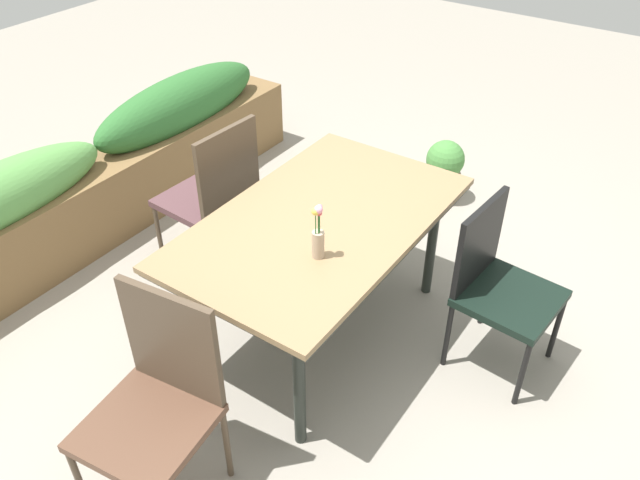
% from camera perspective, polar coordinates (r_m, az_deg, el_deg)
% --- Properties ---
extents(ground_plane, '(12.00, 12.00, 0.00)m').
position_cam_1_polar(ground_plane, '(3.66, 0.58, -7.04)').
color(ground_plane, gray).
extents(dining_table, '(1.55, 0.93, 0.76)m').
position_cam_1_polar(dining_table, '(3.14, 0.00, 0.96)').
color(dining_table, '#8C704C').
rests_on(dining_table, ground).
extents(chair_near_right, '(0.48, 0.48, 0.89)m').
position_cam_1_polar(chair_near_right, '(3.25, 15.58, -3.50)').
color(chair_near_right, black).
rests_on(chair_near_right, ground).
extents(chair_far_side, '(0.49, 0.49, 1.00)m').
position_cam_1_polar(chair_far_side, '(3.71, -9.36, 4.24)').
color(chair_far_side, brown).
rests_on(chair_far_side, ground).
extents(chair_end_left, '(0.52, 0.52, 0.98)m').
position_cam_1_polar(chair_end_left, '(2.66, -14.32, -13.33)').
color(chair_end_left, brown).
rests_on(chair_end_left, ground).
extents(flower_vase, '(0.06, 0.06, 0.28)m').
position_cam_1_polar(flower_vase, '(2.79, -0.18, 0.49)').
color(flower_vase, tan).
rests_on(flower_vase, dining_table).
extents(planter_box, '(3.31, 0.40, 0.82)m').
position_cam_1_polar(planter_box, '(4.39, -18.68, 5.37)').
color(planter_box, brown).
rests_on(planter_box, ground).
extents(potted_plant, '(0.27, 0.27, 0.46)m').
position_cam_1_polar(potted_plant, '(4.62, 11.00, 6.15)').
color(potted_plant, gray).
rests_on(potted_plant, ground).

